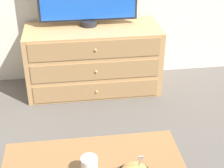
# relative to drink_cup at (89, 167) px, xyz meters

# --- Properties ---
(ground_plane) EXTENTS (12.00, 12.00, 0.00)m
(ground_plane) POSITION_rel_drink_cup_xyz_m (0.30, 1.89, -0.47)
(ground_plane) COLOR #56514C
(dresser) EXTENTS (1.23, 0.52, 0.62)m
(dresser) POSITION_rel_drink_cup_xyz_m (0.16, 1.61, -0.16)
(dresser) COLOR tan
(dresser) RESTS_ON ground_plane
(drink_cup) EXTENTS (0.09, 0.09, 0.10)m
(drink_cup) POSITION_rel_drink_cup_xyz_m (0.00, 0.00, 0.00)
(drink_cup) COLOR white
(drink_cup) RESTS_ON coffee_table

